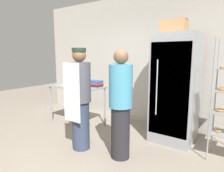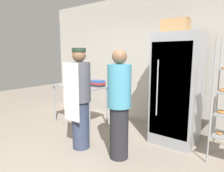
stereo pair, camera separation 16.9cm
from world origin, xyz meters
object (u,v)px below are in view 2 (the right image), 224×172
(refrigerator, at_px, (177,89))
(binder_stack, at_px, (98,83))
(person_baker, at_px, (80,98))
(person_customer, at_px, (119,104))
(cardboard_storage_box, at_px, (175,26))
(blender_pitcher, at_px, (85,81))
(donut_box, at_px, (74,84))

(refrigerator, relative_size, binder_stack, 6.97)
(refrigerator, height_order, person_baker, refrigerator)
(binder_stack, relative_size, person_customer, 0.17)
(refrigerator, bearing_deg, cardboard_storage_box, -147.12)
(blender_pitcher, height_order, person_customer, person_customer)
(blender_pitcher, distance_m, binder_stack, 0.28)
(person_baker, height_order, person_customer, person_baker)
(donut_box, distance_m, blender_pitcher, 0.29)
(blender_pitcher, relative_size, cardboard_storage_box, 0.61)
(blender_pitcher, bearing_deg, refrigerator, 13.23)
(donut_box, xyz_separation_m, person_baker, (0.97, -0.73, -0.06))
(donut_box, bearing_deg, blender_pitcher, 20.67)
(refrigerator, relative_size, person_customer, 1.17)
(refrigerator, bearing_deg, binder_stack, -170.78)
(person_baker, relative_size, person_customer, 1.01)
(refrigerator, xyz_separation_m, person_baker, (-1.19, -1.27, -0.10))
(person_customer, bearing_deg, refrigerator, 67.72)
(blender_pitcher, relative_size, person_baker, 0.16)
(blender_pitcher, distance_m, person_customer, 1.59)
(refrigerator, relative_size, donut_box, 7.78)
(refrigerator, distance_m, binder_stack, 1.69)
(refrigerator, distance_m, donut_box, 2.22)
(binder_stack, bearing_deg, donut_box, -150.49)
(person_customer, bearing_deg, blender_pitcher, 154.05)
(person_baker, distance_m, person_customer, 0.73)
(cardboard_storage_box, xyz_separation_m, person_customer, (-0.40, -1.09, -1.23))
(refrigerator, xyz_separation_m, blender_pitcher, (-1.89, -0.44, 0.04))
(donut_box, relative_size, person_customer, 0.15)
(binder_stack, relative_size, person_baker, 0.17)
(donut_box, bearing_deg, binder_stack, 29.51)
(refrigerator, xyz_separation_m, person_customer, (-0.47, -1.14, -0.12))
(donut_box, bearing_deg, cardboard_storage_box, 13.48)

